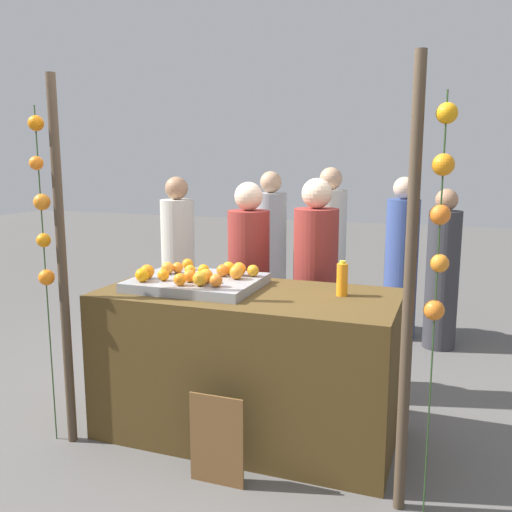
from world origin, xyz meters
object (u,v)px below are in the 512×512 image
Objects in this scene: stall_counter at (248,363)px; orange_0 at (163,275)px; orange_1 at (147,272)px; vendor_left at (249,293)px; vendor_right at (315,296)px; chalkboard_sign at (217,441)px; juice_bottle at (342,279)px.

stall_counter is 24.90× the size of orange_0.
orange_1 reaches higher than orange_0.
vendor_right is at bearing 0.53° from vendor_left.
vendor_right is (0.75, 0.87, -0.28)m from orange_0.
chalkboard_sign is (0.56, -0.46, -0.78)m from orange_0.
orange_1 is (-0.64, -0.12, 0.57)m from stall_counter.
vendor_right is at bearing 116.79° from juice_bottle.
chalkboard_sign is at bearing -39.46° from orange_0.
vendor_right is at bearing 49.02° from orange_0.
vendor_left is (0.24, 0.86, -0.29)m from orange_0.
orange_1 is at bearing -169.54° from stall_counter.
vendor_left is (-0.83, 0.62, -0.30)m from juice_bottle.
orange_0 is 0.81× the size of orange_1.
orange_1 is at bearing -113.40° from vendor_left.
vendor_left is at bearing 143.09° from juice_bottle.
vendor_right reaches higher than stall_counter.
juice_bottle is 0.76m from vendor_right.
stall_counter is at bearing -169.34° from juice_bottle.
orange_1 is 1.26m from vendor_right.
stall_counter is 1.17× the size of vendor_left.
juice_bottle is at bearing 12.60° from orange_0.
vendor_left is at bearing -179.47° from vendor_right.
chalkboard_sign is (0.05, -0.59, -0.22)m from stall_counter.
orange_0 is (-0.51, -0.13, 0.56)m from stall_counter.
vendor_left reaches higher than orange_0.
orange_0 reaches higher than chalkboard_sign.
vendor_left reaches higher than stall_counter.
stall_counter is 0.86m from orange_1.
vendor_right reaches higher than orange_0.
stall_counter is 20.06× the size of orange_1.
vendor_right is at bearing 44.08° from orange_1.
vendor_right is (-0.32, 0.63, -0.28)m from juice_bottle.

